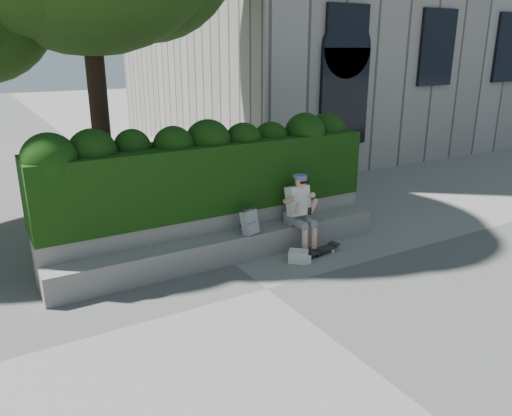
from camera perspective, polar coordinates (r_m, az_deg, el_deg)
ground at (r=7.68m, az=1.21°, el=-9.21°), size 80.00×80.00×0.00m
bench_ledge at (r=8.58m, az=-3.16°, el=-4.59°), size 6.00×0.45×0.45m
planter_wall at (r=8.92m, az=-4.58°, el=-2.68°), size 6.00×0.50×0.75m
hedge at (r=8.83m, az=-5.38°, el=3.70°), size 6.00×1.00×1.20m
person at (r=8.92m, az=5.05°, el=-0.15°), size 0.40×0.76×1.38m
skateboard at (r=8.89m, az=7.02°, el=-4.93°), size 0.88×0.33×0.09m
backpack_plaid at (r=8.51m, az=-0.72°, el=-1.66°), size 0.31×0.23×0.41m
backpack_ground at (r=8.57m, az=4.85°, el=-5.53°), size 0.39×0.38×0.21m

